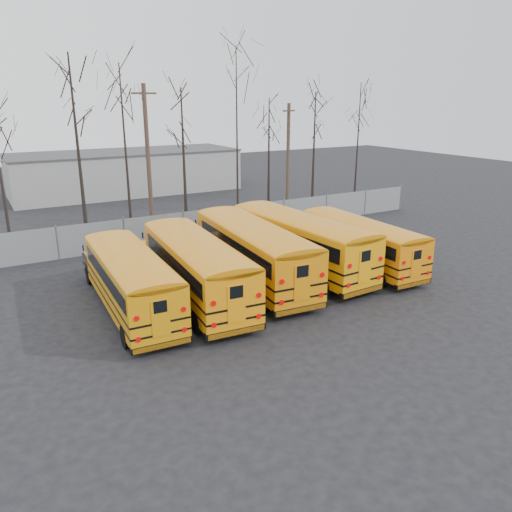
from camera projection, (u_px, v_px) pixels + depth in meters
ground at (280, 300)px, 23.77m from camera, size 120.00×120.00×0.00m
fence at (184, 227)px, 33.36m from camera, size 40.00×0.04×2.00m
distant_building at (126, 172)px, 50.50m from camera, size 22.00×8.00×4.00m
bus_a at (130, 277)px, 22.02m from camera, size 2.82×10.38×2.88m
bus_b at (195, 263)px, 23.36m from camera, size 3.40×11.23×3.10m
bus_c at (252, 248)px, 25.55m from camera, size 3.57×11.68×3.22m
bus_d at (298, 238)px, 27.26m from camera, size 3.27×11.68×3.23m
bus_e at (358, 239)px, 28.05m from camera, size 2.61×10.05×2.79m
utility_pole_left at (148, 155)px, 36.60m from camera, size 1.82×0.32×10.21m
utility_pole_right at (288, 159)px, 40.26m from camera, size 1.49×0.73×8.84m
tree_2 at (0, 174)px, 28.77m from camera, size 0.26×0.26×10.02m
tree_3 at (78, 152)px, 31.65m from camera, size 0.26×0.26×11.86m
tree_4 at (126, 155)px, 32.66m from camera, size 0.26×0.26×11.32m
tree_5 at (184, 161)px, 35.07m from camera, size 0.26×0.26×9.89m
tree_6 at (237, 137)px, 37.54m from camera, size 0.26×0.26×12.82m
tree_7 at (269, 156)px, 41.21m from camera, size 0.26×0.26×9.22m
tree_8 at (314, 150)px, 43.87m from camera, size 0.26×0.26×9.74m
tree_9 at (358, 143)px, 45.34m from camera, size 0.26×0.26×10.52m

